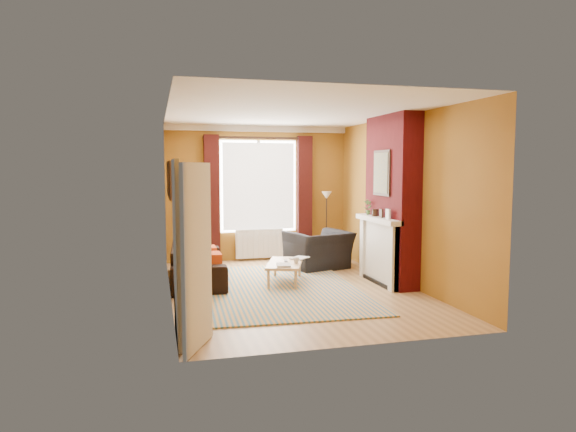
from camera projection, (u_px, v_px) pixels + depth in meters
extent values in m
plane|color=olive|center=(292.00, 289.00, 8.24)|extent=(5.50, 5.50, 0.00)
cube|color=#8D5D1B|center=(258.00, 193.00, 10.76)|extent=(3.80, 0.02, 2.80)
cube|color=#8D5D1B|center=(359.00, 218.00, 5.46)|extent=(3.80, 0.02, 2.80)
cube|color=#8D5D1B|center=(401.00, 200.00, 8.58)|extent=(0.02, 5.50, 2.80)
cube|color=#8D5D1B|center=(169.00, 204.00, 7.63)|extent=(0.02, 5.50, 2.80)
cube|color=silver|center=(292.00, 112.00, 7.98)|extent=(3.80, 5.50, 0.01)
cube|color=#460A0D|center=(392.00, 200.00, 8.54)|extent=(0.35, 1.40, 2.80)
cube|color=silver|center=(380.00, 251.00, 8.57)|extent=(0.12, 1.30, 1.10)
cube|color=silver|center=(378.00, 219.00, 8.51)|extent=(0.22, 1.40, 0.08)
cube|color=silver|center=(395.00, 259.00, 8.01)|extent=(0.16, 0.14, 1.04)
cube|color=silver|center=(365.00, 248.00, 9.12)|extent=(0.16, 0.14, 1.04)
cube|color=black|center=(382.00, 257.00, 8.58)|extent=(0.06, 0.80, 0.90)
cube|color=black|center=(380.00, 281.00, 8.62)|extent=(0.20, 1.00, 0.06)
cube|color=silver|center=(388.00, 214.00, 8.16)|extent=(0.03, 0.12, 0.16)
cube|color=black|center=(381.00, 213.00, 8.40)|extent=(0.03, 0.10, 0.14)
cylinder|color=black|center=(375.00, 213.00, 8.64)|extent=(0.10, 0.10, 0.12)
cube|color=black|center=(382.00, 173.00, 8.45)|extent=(0.03, 0.60, 0.75)
cube|color=olive|center=(381.00, 173.00, 8.44)|extent=(0.01, 0.52, 0.66)
cube|color=silver|center=(258.00, 129.00, 10.59)|extent=(3.80, 0.08, 0.12)
cube|color=white|center=(258.00, 186.00, 10.71)|extent=(1.60, 0.04, 1.90)
cube|color=white|center=(259.00, 186.00, 10.68)|extent=(1.50, 0.02, 1.80)
cube|color=silver|center=(259.00, 186.00, 10.69)|extent=(0.06, 0.04, 1.90)
cube|color=#380E0C|center=(212.00, 197.00, 10.40)|extent=(0.30, 0.16, 2.50)
cube|color=#380E0C|center=(305.00, 195.00, 10.89)|extent=(0.30, 0.16, 2.50)
cylinder|color=black|center=(259.00, 138.00, 10.53)|extent=(2.30, 0.05, 0.05)
cube|color=silver|center=(259.00, 244.00, 10.76)|extent=(1.00, 0.10, 0.60)
cube|color=silver|center=(239.00, 245.00, 10.59)|extent=(0.04, 0.03, 0.56)
cube|color=silver|center=(244.00, 245.00, 10.62)|extent=(0.04, 0.03, 0.56)
cube|color=silver|center=(249.00, 244.00, 10.64)|extent=(0.04, 0.03, 0.56)
cube|color=silver|center=(254.00, 244.00, 10.67)|extent=(0.04, 0.03, 0.56)
cube|color=silver|center=(259.00, 244.00, 10.70)|extent=(0.04, 0.03, 0.56)
cube|color=silver|center=(265.00, 244.00, 10.73)|extent=(0.04, 0.03, 0.56)
cube|color=silver|center=(270.00, 244.00, 10.75)|extent=(0.04, 0.03, 0.56)
cube|color=silver|center=(275.00, 243.00, 10.78)|extent=(0.04, 0.03, 0.56)
cube|color=silver|center=(280.00, 243.00, 10.81)|extent=(0.04, 0.03, 0.56)
cube|color=black|center=(171.00, 180.00, 7.51)|extent=(0.04, 0.44, 0.58)
cube|color=#ACD732|center=(172.00, 180.00, 7.52)|extent=(0.01, 0.38, 0.52)
cube|color=black|center=(169.00, 179.00, 8.14)|extent=(0.04, 0.44, 0.58)
cube|color=#2F8E45|center=(171.00, 179.00, 8.14)|extent=(0.01, 0.38, 0.52)
cube|color=black|center=(168.00, 179.00, 8.76)|extent=(0.04, 0.44, 0.58)
cube|color=#C2304A|center=(170.00, 179.00, 8.77)|extent=(0.01, 0.38, 0.52)
cube|color=silver|center=(177.00, 252.00, 5.70)|extent=(0.05, 0.94, 2.06)
cube|color=black|center=(179.00, 252.00, 5.70)|extent=(0.02, 0.80, 1.98)
cube|color=silver|center=(197.00, 257.00, 5.40)|extent=(0.37, 0.74, 1.98)
imported|color=#477B37|center=(368.00, 207.00, 8.93)|extent=(0.14, 0.10, 0.27)
cube|color=#BF390F|center=(210.00, 258.00, 8.17)|extent=(0.34, 0.40, 0.16)
cube|color=#BF390F|center=(206.00, 251.00, 8.85)|extent=(0.34, 0.40, 0.16)
cube|color=teal|center=(272.00, 288.00, 8.20)|extent=(2.87, 3.86, 0.02)
imported|color=black|center=(198.00, 263.00, 8.73)|extent=(0.98, 2.24, 0.64)
imported|color=black|center=(319.00, 250.00, 9.86)|extent=(1.33, 1.24, 0.72)
cube|color=tan|center=(285.00, 263.00, 8.58)|extent=(0.87, 1.20, 0.05)
cylinder|color=tan|center=(268.00, 280.00, 8.13)|extent=(0.06, 0.06, 0.32)
cylinder|color=tan|center=(296.00, 281.00, 8.09)|extent=(0.06, 0.06, 0.32)
cylinder|color=tan|center=(275.00, 268.00, 9.10)|extent=(0.06, 0.06, 0.32)
cylinder|color=tan|center=(300.00, 269.00, 9.06)|extent=(0.06, 0.06, 0.32)
cylinder|color=olive|center=(301.00, 252.00, 10.59)|extent=(0.36, 0.36, 0.41)
cylinder|color=black|center=(326.00, 258.00, 10.90)|extent=(0.22, 0.22, 0.03)
cylinder|color=black|center=(326.00, 227.00, 10.83)|extent=(0.02, 0.02, 1.32)
cone|color=#F3E7C7|center=(327.00, 195.00, 10.77)|extent=(0.22, 0.22, 0.16)
imported|color=#999999|center=(277.00, 265.00, 8.24)|extent=(0.29, 0.35, 0.03)
imported|color=#999999|center=(294.00, 258.00, 8.95)|extent=(0.40, 0.40, 0.02)
imported|color=#999999|center=(296.00, 261.00, 8.46)|extent=(0.11, 0.11, 0.10)
cube|color=#28282A|center=(286.00, 261.00, 8.62)|extent=(0.07, 0.15, 0.02)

